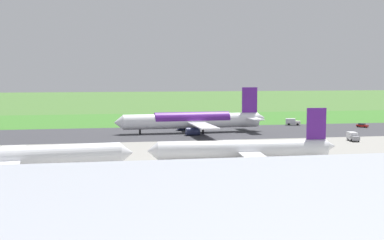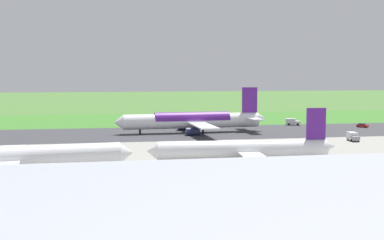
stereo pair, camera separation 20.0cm
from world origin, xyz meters
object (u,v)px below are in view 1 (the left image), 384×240
service_truck_baggage (353,136)px  no_stopping_sign (177,117)px  airliner_parked_far (10,158)px  service_car_followme (362,125)px  traffic_cone_orange (170,120)px  service_truck_fuel (292,122)px  airliner_parked_mid (244,149)px  airliner_main (193,120)px

service_truck_baggage → no_stopping_sign: size_ratio=2.34×
airliner_parked_far → no_stopping_sign: bearing=-114.2°
airliner_parked_far → service_car_followme: airliner_parked_far is taller
service_car_followme → traffic_cone_orange: (69.59, -40.09, -0.57)m
airliner_parked_far → service_truck_fuel: 124.42m
airliner_parked_mid → airliner_main: bearing=-89.0°
airliner_parked_mid → airliner_parked_far: airliner_parked_far is taller
airliner_parked_mid → airliner_parked_far: bearing=5.8°
airliner_main → airliner_parked_mid: 60.63m
service_truck_baggage → service_car_followme: size_ratio=1.35×
airliner_main → airliner_parked_mid: (-1.10, 60.61, -0.87)m
airliner_parked_far → service_car_followme: size_ratio=10.91×
service_car_followme → no_stopping_sign: bearing=-30.6°
service_truck_baggage → service_car_followme: (-22.29, -34.29, -0.56)m
airliner_main → airliner_parked_far: airliner_main is taller
service_truck_baggage → service_truck_fuel: (1.16, -46.74, 0.00)m
airliner_main → service_car_followme: 67.36m
airliner_parked_far → service_truck_baggage: (-93.42, -36.69, -2.49)m
service_truck_baggage → service_car_followme: bearing=-123.0°
airliner_main → service_truck_fuel: bearing=-157.8°
no_stopping_sign → airliner_parked_far: bearing=65.8°
service_car_followme → no_stopping_sign: 76.94m
airliner_main → service_truck_baggage: airliner_main is taller
no_stopping_sign → traffic_cone_orange: 3.70m
service_car_followme → no_stopping_sign: (66.25, -39.11, 0.70)m
no_stopping_sign → traffic_cone_orange: bearing=-16.3°
airliner_parked_mid → no_stopping_sign: (0.29, -105.05, -1.95)m
airliner_parked_far → service_truck_baggage: 100.40m
service_truck_fuel → no_stopping_sign: bearing=-31.9°
service_car_followme → service_truck_fuel: (23.45, -12.45, 0.56)m
airliner_parked_mid → service_car_followme: 93.30m
airliner_main → service_car_followme: (-67.06, -5.33, -3.51)m
traffic_cone_orange → no_stopping_sign: bearing=163.7°
airliner_parked_far → traffic_cone_orange: 120.32m
no_stopping_sign → airliner_parked_mid: bearing=90.2°
airliner_main → traffic_cone_orange: bearing=-86.8°
service_truck_baggage → traffic_cone_orange: service_truck_baggage is taller
airliner_main → traffic_cone_orange: (2.53, -45.42, -4.08)m
service_truck_fuel → no_stopping_sign: service_truck_fuel is taller
traffic_cone_orange → airliner_main: bearing=93.2°
airliner_main → service_truck_baggage: (-44.77, 28.96, -2.95)m
service_truck_fuel → airliner_parked_far: bearing=42.1°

